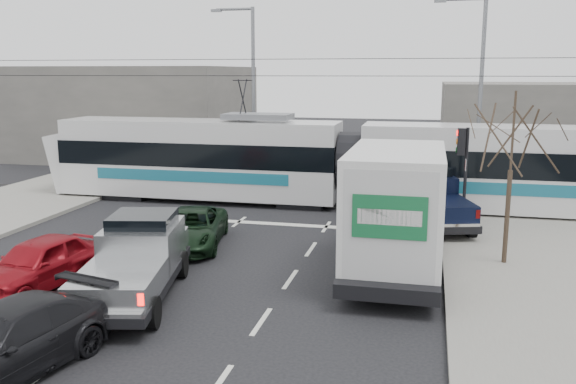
% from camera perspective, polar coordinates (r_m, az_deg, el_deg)
% --- Properties ---
extents(ground, '(120.00, 120.00, 0.00)m').
position_cam_1_polar(ground, '(17.54, -5.25, -7.72)').
color(ground, black).
rests_on(ground, ground).
extents(sidewalk_right, '(6.00, 60.00, 0.15)m').
position_cam_1_polar(sidewalk_right, '(17.10, 25.14, -9.02)').
color(sidewalk_right, gray).
rests_on(sidewalk_right, ground).
extents(rails, '(60.00, 1.60, 0.03)m').
position_cam_1_polar(rails, '(26.87, 1.46, -0.98)').
color(rails, '#33302D').
rests_on(rails, ground).
extents(building_left, '(14.00, 10.00, 6.00)m').
position_cam_1_polar(building_left, '(42.46, -14.05, 7.25)').
color(building_left, slate).
rests_on(building_left, ground).
extents(building_right, '(12.00, 10.00, 5.00)m').
position_cam_1_polar(building_right, '(40.41, 22.75, 5.82)').
color(building_right, slate).
rests_on(building_right, ground).
extents(bare_tree, '(2.40, 2.40, 5.00)m').
position_cam_1_polar(bare_tree, '(18.47, 20.28, 4.66)').
color(bare_tree, '#47382B').
rests_on(bare_tree, ground).
extents(traffic_signal, '(0.44, 0.44, 3.60)m').
position_cam_1_polar(traffic_signal, '(22.45, 16.03, 3.25)').
color(traffic_signal, black).
rests_on(traffic_signal, ground).
extents(street_lamp_near, '(2.38, 0.25, 9.00)m').
position_cam_1_polar(street_lamp_near, '(29.80, 17.25, 9.62)').
color(street_lamp_near, slate).
rests_on(street_lamp_near, ground).
extents(street_lamp_far, '(2.38, 0.25, 9.00)m').
position_cam_1_polar(street_lamp_far, '(33.12, -3.57, 10.20)').
color(street_lamp_far, slate).
rests_on(street_lamp_far, ground).
extents(catenary, '(60.00, 0.20, 7.00)m').
position_cam_1_polar(catenary, '(26.33, 1.50, 7.28)').
color(catenary, black).
rests_on(catenary, ground).
extents(tram, '(26.01, 2.67, 5.31)m').
position_cam_1_polar(tram, '(25.86, 5.79, 2.71)').
color(tram, silver).
rests_on(tram, ground).
extents(silver_pickup, '(2.97, 5.74, 1.99)m').
position_cam_1_polar(silver_pickup, '(16.14, -13.92, -6.02)').
color(silver_pickup, black).
rests_on(silver_pickup, ground).
extents(box_truck, '(2.51, 7.26, 3.63)m').
position_cam_1_polar(box_truck, '(17.51, 10.11, -1.78)').
color(box_truck, black).
rests_on(box_truck, ground).
extents(navy_pickup, '(3.25, 5.44, 2.16)m').
position_cam_1_polar(navy_pickup, '(23.22, 13.12, -0.55)').
color(navy_pickup, black).
rests_on(navy_pickup, ground).
extents(green_car, '(2.86, 4.70, 1.22)m').
position_cam_1_polar(green_car, '(20.35, -9.08, -3.36)').
color(green_car, black).
rests_on(green_car, ground).
extents(red_car, '(2.22, 4.20, 1.36)m').
position_cam_1_polar(red_car, '(17.59, -22.27, -6.16)').
color(red_car, maroon).
rests_on(red_car, ground).
extents(dark_car, '(2.91, 4.94, 1.34)m').
position_cam_1_polar(dark_car, '(12.92, -25.06, -12.68)').
color(dark_car, black).
rests_on(dark_car, ground).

